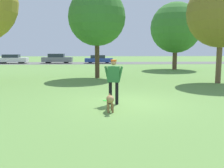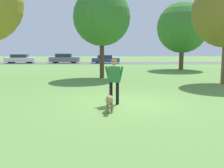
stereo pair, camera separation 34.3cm
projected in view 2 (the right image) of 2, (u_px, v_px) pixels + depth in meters
The scene contains 10 objects.
ground_plane at pixel (126, 103), 10.65m from camera, with size 120.00×120.00×0.00m, color #608C42.
far_road_strip at pixel (112, 63), 38.59m from camera, with size 120.00×6.00×0.01m.
person at pixel (114, 78), 10.32m from camera, with size 0.75×0.30×1.78m.
dog at pixel (110, 100), 9.16m from camera, with size 0.28×0.99×0.62m.
frisbee at pixel (106, 100), 11.18m from camera, with size 0.21×0.21×0.02m.
tree_far_right at pixel (182, 28), 26.49m from camera, with size 5.14×5.14×6.85m.
tree_mid_center at pixel (102, 17), 19.07m from camera, with size 4.19×4.19×6.56m.
parked_car_white at pixel (20, 59), 38.11m from camera, with size 4.35×1.92×1.30m.
parked_car_grey at pixel (65, 58), 38.44m from camera, with size 4.37×1.81×1.39m.
parked_car_blue at pixel (106, 59), 38.16m from camera, with size 4.07×1.79×1.19m.
Camera 2 is at (-0.79, -10.43, 2.24)m, focal length 42.00 mm.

